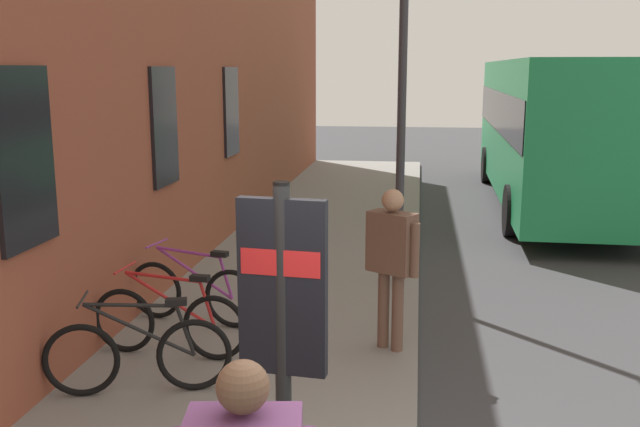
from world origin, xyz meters
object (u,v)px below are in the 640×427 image
(street_lamp, at_px, (403,54))
(transit_info_sign, at_px, (283,311))
(bicycle_under_window, at_px, (169,322))
(pedestrian_near_bus, at_px, (392,253))
(bicycle_by_door, at_px, (139,355))
(bicycle_leaning_wall, at_px, (194,292))
(city_bus, at_px, (553,124))

(street_lamp, bearing_deg, transit_info_sign, 174.63)
(transit_info_sign, bearing_deg, bicycle_under_window, 31.98)
(pedestrian_near_bus, distance_m, street_lamp, 3.23)
(transit_info_sign, bearing_deg, bicycle_by_door, 41.88)
(pedestrian_near_bus, bearing_deg, bicycle_by_door, 121.96)
(bicycle_by_door, distance_m, street_lamp, 5.33)
(bicycle_by_door, bearing_deg, transit_info_sign, -138.12)
(bicycle_under_window, height_order, bicycle_leaning_wall, same)
(bicycle_leaning_wall, height_order, transit_info_sign, transit_info_sign)
(bicycle_leaning_wall, height_order, city_bus, city_bus)
(pedestrian_near_bus, xyz_separation_m, street_lamp, (2.41, -0.01, 2.14))
(bicycle_leaning_wall, height_order, pedestrian_near_bus, pedestrian_near_bus)
(bicycle_by_door, xyz_separation_m, pedestrian_near_bus, (1.45, -2.32, 0.71))
(bicycle_by_door, bearing_deg, bicycle_leaning_wall, 2.52)
(city_bus, bearing_deg, bicycle_by_door, 152.98)
(pedestrian_near_bus, height_order, street_lamp, street_lamp)
(city_bus, height_order, street_lamp, street_lamp)
(city_bus, distance_m, street_lamp, 8.04)
(pedestrian_near_bus, bearing_deg, city_bus, -19.04)
(city_bus, relative_size, street_lamp, 1.92)
(transit_info_sign, bearing_deg, street_lamp, -5.37)
(bicycle_under_window, xyz_separation_m, transit_info_sign, (-2.89, -1.80, 1.21))
(bicycle_by_door, height_order, bicycle_leaning_wall, same)
(pedestrian_near_bus, bearing_deg, street_lamp, -0.28)
(bicycle_by_door, relative_size, street_lamp, 0.31)
(bicycle_under_window, relative_size, pedestrian_near_bus, 0.99)
(bicycle_under_window, relative_size, city_bus, 0.17)
(bicycle_by_door, bearing_deg, street_lamp, -31.14)
(bicycle_by_door, height_order, bicycle_under_window, same)
(bicycle_by_door, relative_size, bicycle_leaning_wall, 0.99)
(pedestrian_near_bus, bearing_deg, bicycle_under_window, 103.01)
(bicycle_by_door, height_order, transit_info_sign, transit_info_sign)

